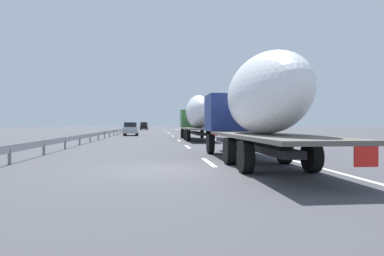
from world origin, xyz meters
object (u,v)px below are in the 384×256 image
at_px(car_black_suv, 144,126).
at_px(car_red_compact, 145,126).
at_px(truck_lead, 197,115).
at_px(truck_trailing, 255,104).
at_px(car_silver_hatch, 131,129).
at_px(road_sign, 202,121).

xyz_separation_m(car_black_suv, car_red_compact, (15.57, 0.24, -0.01)).
xyz_separation_m(truck_lead, truck_trailing, (-19.83, -0.00, -0.06)).
distance_m(truck_trailing, car_silver_hatch, 34.49).
bearing_deg(car_silver_hatch, truck_trailing, -167.67).
bearing_deg(truck_lead, road_sign, -9.14).
height_order(truck_lead, road_sign, truck_lead).
height_order(car_silver_hatch, road_sign, road_sign).
bearing_deg(truck_trailing, road_sign, -4.53).
height_order(truck_lead, car_red_compact, truck_lead).
bearing_deg(truck_lead, car_black_suv, 7.23).
bearing_deg(car_red_compact, road_sign, -168.74).
bearing_deg(car_black_suv, car_red_compact, 0.90).
height_order(car_silver_hatch, car_black_suv, car_black_suv).
distance_m(car_silver_hatch, car_black_suv, 42.63).
xyz_separation_m(car_black_suv, road_sign, (-37.20, -10.26, 1.06)).
distance_m(truck_lead, car_red_compact, 72.42).
height_order(truck_trailing, road_sign, truck_trailing).
bearing_deg(truck_lead, truck_trailing, -180.00).
relative_size(car_black_suv, road_sign, 1.62).
distance_m(car_black_suv, car_red_compact, 15.57).
bearing_deg(car_silver_hatch, car_red_compact, 0.05).
relative_size(car_black_suv, car_red_compact, 1.03).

